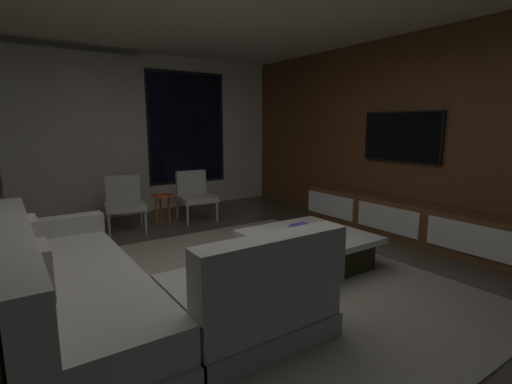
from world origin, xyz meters
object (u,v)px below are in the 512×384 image
at_px(book_stack_on_coffee_table, 301,226).
at_px(accent_chair_near_window, 195,193).
at_px(mounted_tv, 401,137).
at_px(media_console, 400,220).
at_px(accent_chair_by_curtain, 124,200).
at_px(sectional_couch, 118,292).
at_px(side_stool, 162,200).
at_px(coffee_table, 307,249).

xyz_separation_m(book_stack_on_coffee_table, accent_chair_near_window, (-0.20, 2.34, 0.05)).
bearing_deg(mounted_tv, media_console, -132.37).
height_order(accent_chair_near_window, accent_chair_by_curtain, same).
bearing_deg(accent_chair_near_window, sectional_couch, -125.04).
relative_size(book_stack_on_coffee_table, mounted_tv, 0.22).
bearing_deg(sectional_couch, media_console, 3.37).
bearing_deg(mounted_tv, sectional_couch, -173.90).
relative_size(accent_chair_near_window, mounted_tv, 0.66).
relative_size(sectional_couch, media_console, 0.81).
bearing_deg(side_stool, coffee_table, -75.79).
relative_size(coffee_table, accent_chair_by_curtain, 1.49).
xyz_separation_m(sectional_couch, side_stool, (1.37, 2.73, 0.08)).
height_order(sectional_couch, book_stack_on_coffee_table, sectional_couch).
height_order(coffee_table, mounted_tv, mounted_tv).
distance_m(coffee_table, accent_chair_by_curtain, 2.86).
height_order(sectional_couch, mounted_tv, mounted_tv).
height_order(coffee_table, accent_chair_by_curtain, accent_chair_by_curtain).
distance_m(accent_chair_near_window, side_stool, 0.53).
height_order(coffee_table, book_stack_on_coffee_table, book_stack_on_coffee_table).
bearing_deg(accent_chair_by_curtain, mounted_tv, -36.78).
relative_size(side_stool, mounted_tv, 0.39).
height_order(side_stool, media_console, media_console).
distance_m(accent_chair_near_window, media_console, 3.09).
xyz_separation_m(book_stack_on_coffee_table, mounted_tv, (1.82, 0.06, 0.97)).
xyz_separation_m(media_console, mounted_tv, (0.18, 0.20, 1.10)).
distance_m(accent_chair_by_curtain, mounted_tv, 3.99).
distance_m(side_stool, media_console, 3.45).
xyz_separation_m(coffee_table, side_stool, (-0.65, 2.57, 0.19)).
relative_size(coffee_table, side_stool, 2.52).
height_order(side_stool, mounted_tv, mounted_tv).
xyz_separation_m(coffee_table, book_stack_on_coffee_table, (0.08, 0.19, 0.20)).
bearing_deg(sectional_couch, side_stool, 63.42).
bearing_deg(coffee_table, side_stool, 104.21).
height_order(coffee_table, accent_chair_near_window, accent_chair_near_window).
relative_size(book_stack_on_coffee_table, accent_chair_by_curtain, 0.34).
bearing_deg(accent_chair_near_window, mounted_tv, -48.38).
distance_m(sectional_couch, side_stool, 3.05).
bearing_deg(book_stack_on_coffee_table, media_console, -4.71).
relative_size(side_stool, media_console, 0.15).
distance_m(sectional_couch, media_console, 3.74).
height_order(sectional_couch, media_console, sectional_couch).
xyz_separation_m(accent_chair_by_curtain, side_stool, (0.56, -0.02, -0.06)).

